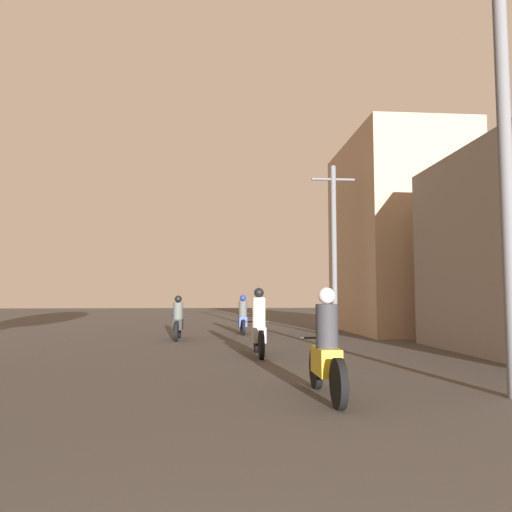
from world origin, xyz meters
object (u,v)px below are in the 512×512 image
(motorcycle_yellow, at_px, (326,353))
(building_right_far, at_px, (397,236))
(motorcycle_black, at_px, (178,322))
(utility_pole_far, at_px, (334,246))
(utility_pole_near, at_px, (505,141))
(motorcycle_blue, at_px, (243,318))
(motorcycle_silver, at_px, (259,329))

(motorcycle_yellow, distance_m, building_right_far, 14.38)
(building_right_far, bearing_deg, motorcycle_black, -161.60)
(utility_pole_far, bearing_deg, utility_pole_near, -90.13)
(motorcycle_yellow, height_order, utility_pole_near, utility_pole_near)
(motorcycle_blue, bearing_deg, motorcycle_silver, -86.11)
(utility_pole_near, xyz_separation_m, utility_pole_far, (0.02, 10.84, -0.49))
(motorcycle_silver, xyz_separation_m, motorcycle_blue, (-0.01, 7.01, -0.07))
(motorcycle_silver, distance_m, motorcycle_blue, 7.01)
(building_right_far, xyz_separation_m, utility_pole_far, (-3.14, -2.10, -0.64))
(building_right_far, relative_size, utility_pole_far, 1.26)
(building_right_far, height_order, utility_pole_far, building_right_far)
(motorcycle_black, bearing_deg, utility_pole_far, 11.35)
(motorcycle_blue, distance_m, utility_pole_near, 13.15)
(motorcycle_blue, bearing_deg, building_right_far, 9.13)
(motorcycle_blue, xyz_separation_m, building_right_far, (6.39, 0.59, 3.32))
(motorcycle_yellow, xyz_separation_m, utility_pole_far, (2.71, 10.62, 2.64))
(motorcycle_yellow, distance_m, motorcycle_black, 10.23)
(motorcycle_yellow, relative_size, utility_pole_near, 0.29)
(utility_pole_near, bearing_deg, utility_pole_far, 89.87)
(utility_pole_near, height_order, utility_pole_far, utility_pole_near)
(motorcycle_yellow, height_order, building_right_far, building_right_far)
(motorcycle_blue, height_order, utility_pole_near, utility_pole_near)
(motorcycle_silver, bearing_deg, building_right_far, 55.28)
(motorcycle_yellow, bearing_deg, motorcycle_black, 115.68)
(motorcycle_yellow, xyz_separation_m, motorcycle_blue, (-0.54, 12.13, -0.04))
(utility_pole_near, distance_m, utility_pole_far, 10.85)
(motorcycle_black, xyz_separation_m, building_right_far, (8.68, 2.89, 3.31))
(motorcycle_blue, xyz_separation_m, utility_pole_near, (3.22, -12.35, 3.17))
(motorcycle_silver, height_order, motorcycle_blue, motorcycle_silver)
(motorcycle_silver, xyz_separation_m, utility_pole_far, (3.23, 5.50, 2.61))
(motorcycle_yellow, height_order, motorcycle_black, motorcycle_yellow)
(building_right_far, relative_size, utility_pole_near, 1.09)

